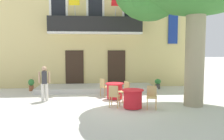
% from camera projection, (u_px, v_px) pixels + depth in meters
% --- Properties ---
extents(ground_plane, '(120.00, 120.00, 0.00)m').
position_uv_depth(ground_plane, '(117.00, 106.00, 9.61)').
color(ground_plane, silver).
extents(building_facade, '(13.00, 5.09, 7.50)m').
position_uv_depth(building_facade, '(95.00, 29.00, 16.14)').
color(building_facade, '#DBC67F').
rests_on(building_facade, ground).
extents(entrance_step_platform, '(6.69, 2.13, 0.25)m').
position_uv_depth(entrance_step_platform, '(96.00, 88.00, 13.43)').
color(entrance_step_platform, silver).
rests_on(entrance_step_platform, ground).
extents(cafe_table_near_tree, '(0.86, 0.86, 0.76)m').
position_uv_depth(cafe_table_near_tree, '(115.00, 91.00, 11.00)').
color(cafe_table_near_tree, red).
rests_on(cafe_table_near_tree, ground).
extents(cafe_chair_near_tree_0, '(0.55, 0.55, 0.91)m').
position_uv_depth(cafe_chair_near_tree_0, '(104.00, 86.00, 11.53)').
color(cafe_chair_near_tree_0, tan).
rests_on(cafe_chair_near_tree_0, ground).
extents(cafe_chair_near_tree_1, '(0.53, 0.53, 0.91)m').
position_uv_depth(cafe_chair_near_tree_1, '(125.00, 90.00, 10.39)').
color(cafe_chair_near_tree_1, tan).
rests_on(cafe_chair_near_tree_1, ground).
extents(cafe_table_middle, '(0.86, 0.86, 0.76)m').
position_uv_depth(cafe_table_middle, '(133.00, 99.00, 9.24)').
color(cafe_table_middle, red).
rests_on(cafe_table_middle, ground).
extents(cafe_chair_middle_0, '(0.49, 0.49, 0.91)m').
position_uv_depth(cafe_chair_middle_0, '(152.00, 96.00, 9.18)').
color(cafe_chair_middle_0, tan).
rests_on(cafe_chair_middle_0, ground).
extents(cafe_chair_middle_1, '(0.52, 0.52, 0.91)m').
position_uv_depth(cafe_chair_middle_1, '(114.00, 95.00, 9.36)').
color(cafe_chair_middle_1, tan).
rests_on(cafe_chair_middle_1, ground).
extents(ground_planter_left, '(0.34, 0.34, 0.67)m').
position_uv_depth(ground_planter_left, '(31.00, 84.00, 13.19)').
color(ground_planter_left, '#995638').
rests_on(ground_planter_left, ground).
extents(ground_planter_right, '(0.37, 0.37, 0.60)m').
position_uv_depth(ground_planter_right, '(158.00, 83.00, 13.86)').
color(ground_planter_right, '#47423D').
rests_on(ground_planter_right, ground).
extents(pedestrian_near_entrance, '(0.53, 0.37, 1.60)m').
position_uv_depth(pedestrian_near_entrance, '(44.00, 82.00, 10.53)').
color(pedestrian_near_entrance, silver).
rests_on(pedestrian_near_entrance, ground).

